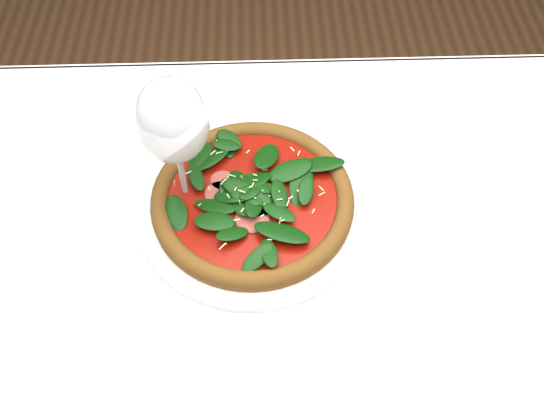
{
  "coord_description": "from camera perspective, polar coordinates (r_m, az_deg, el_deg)",
  "views": [
    {
      "loc": [
        -0.05,
        -0.42,
        1.46
      ],
      "look_at": [
        -0.04,
        0.08,
        0.77
      ],
      "focal_mm": 40.0,
      "sensor_mm": 36.0,
      "label": 1
    }
  ],
  "objects": [
    {
      "name": "plate",
      "position": [
        0.87,
        -1.82,
        -0.1
      ],
      "size": [
        0.33,
        0.33,
        0.01
      ],
      "color": "silver",
      "rests_on": "dining_table"
    },
    {
      "name": "dining_table",
      "position": [
        0.92,
        2.43,
        -8.29
      ],
      "size": [
        1.21,
        0.81,
        0.75
      ],
      "color": "silver",
      "rests_on": "ground"
    },
    {
      "name": "wine_glass",
      "position": [
        0.77,
        -9.34,
        7.41
      ],
      "size": [
        0.09,
        0.09,
        0.23
      ],
      "color": "silver",
      "rests_on": "dining_table"
    },
    {
      "name": "pizza",
      "position": [
        0.85,
        -1.85,
        0.65
      ],
      "size": [
        0.29,
        0.29,
        0.04
      ],
      "rotation": [
        0.0,
        0.0,
        -0.0
      ],
      "color": "brown",
      "rests_on": "plate"
    }
  ]
}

